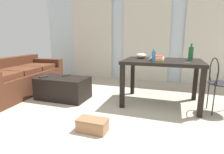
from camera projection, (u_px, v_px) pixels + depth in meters
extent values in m
plane|color=#B2A893|center=(125.00, 108.00, 2.93)|extent=(8.49, 8.49, 0.00)
cube|color=silver|center=(146.00, 32.00, 4.67)|extent=(6.00, 0.10, 2.55)
cube|color=beige|center=(92.00, 38.00, 5.10)|extent=(1.20, 0.03, 2.24)
cube|color=beige|center=(146.00, 38.00, 4.62)|extent=(1.20, 0.03, 2.24)
cube|color=beige|center=(212.00, 38.00, 4.14)|extent=(1.20, 0.03, 2.24)
cube|color=#4C2819|center=(19.00, 83.00, 3.71)|extent=(1.09, 2.14, 0.42)
cube|color=#4C2819|center=(3.00, 65.00, 3.71)|extent=(0.39, 2.08, 0.29)
cube|color=#4C2819|center=(45.00, 63.00, 4.53)|extent=(0.91, 0.28, 0.19)
cube|color=#552D1C|center=(37.00, 67.00, 4.17)|extent=(0.70, 0.59, 0.10)
cube|color=#552D1C|center=(20.00, 71.00, 3.64)|extent=(0.70, 0.59, 0.10)
cube|color=black|center=(63.00, 88.00, 3.34)|extent=(0.93, 0.54, 0.41)
cube|color=black|center=(162.00, 61.00, 2.98)|extent=(1.26, 0.89, 0.05)
cube|color=black|center=(122.00, 86.00, 2.87)|extent=(0.07, 0.07, 0.71)
cube|color=black|center=(202.00, 93.00, 2.51)|extent=(0.07, 0.07, 0.71)
cube|color=black|center=(133.00, 77.00, 3.60)|extent=(0.07, 0.07, 0.71)
cube|color=black|center=(195.00, 81.00, 3.24)|extent=(0.07, 0.07, 0.71)
cylinder|color=black|center=(223.00, 84.00, 2.63)|extent=(0.40, 0.40, 0.02)
cylinder|color=black|center=(214.00, 101.00, 2.58)|extent=(0.02, 0.02, 0.45)
cylinder|color=black|center=(208.00, 95.00, 2.85)|extent=(0.02, 0.02, 0.45)
torus|color=black|center=(214.00, 71.00, 2.63)|extent=(0.05, 0.40, 0.40)
cylinder|color=black|center=(217.00, 79.00, 2.48)|extent=(0.02, 0.02, 0.17)
cylinder|color=black|center=(210.00, 75.00, 2.81)|extent=(0.02, 0.02, 0.17)
cylinder|color=#195B2D|center=(191.00, 54.00, 2.90)|extent=(0.07, 0.07, 0.21)
cylinder|color=#195B2D|center=(192.00, 45.00, 2.87)|extent=(0.03, 0.03, 0.05)
cylinder|color=teal|center=(153.00, 57.00, 2.71)|extent=(0.06, 0.06, 0.16)
cylinder|color=teal|center=(154.00, 50.00, 2.68)|extent=(0.03, 0.03, 0.03)
ellipsoid|color=beige|center=(141.00, 56.00, 3.22)|extent=(0.18, 0.18, 0.09)
cube|color=gold|center=(158.00, 60.00, 2.90)|extent=(0.21, 0.30, 0.02)
cube|color=silver|center=(157.00, 59.00, 2.92)|extent=(0.23, 0.23, 0.01)
cube|color=silver|center=(157.00, 58.00, 2.90)|extent=(0.20, 0.23, 0.02)
cube|color=red|center=(158.00, 56.00, 2.91)|extent=(0.15, 0.21, 0.02)
cube|color=#9EA0A5|center=(188.00, 62.00, 2.65)|extent=(0.06, 0.04, 0.00)
torus|color=#3372B2|center=(185.00, 62.00, 2.63)|extent=(0.03, 0.03, 0.00)
cube|color=#9EA0A5|center=(188.00, 63.00, 2.63)|extent=(0.07, 0.02, 0.00)
torus|color=#3372B2|center=(185.00, 62.00, 2.65)|extent=(0.03, 0.03, 0.00)
cube|color=#232326|center=(66.00, 75.00, 3.42)|extent=(0.11, 0.17, 0.02)
cube|color=#232326|center=(44.00, 77.00, 3.29)|extent=(0.10, 0.17, 0.02)
cube|color=#996B47|center=(93.00, 126.00, 2.17)|extent=(0.36, 0.20, 0.14)
cube|color=brown|center=(92.00, 120.00, 2.16)|extent=(0.37, 0.20, 0.02)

